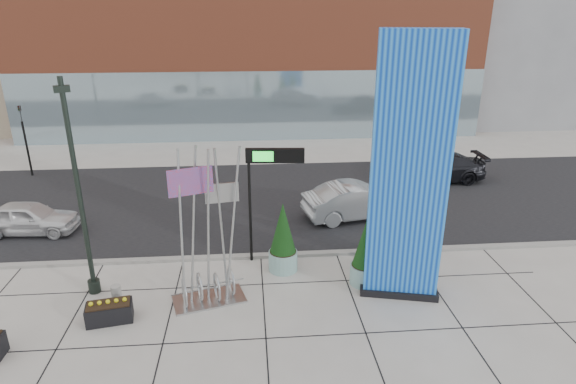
{
  "coord_description": "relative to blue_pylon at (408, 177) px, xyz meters",
  "views": [
    {
      "loc": [
        0.67,
        -12.73,
        9.1
      ],
      "look_at": [
        1.9,
        2.0,
        3.47
      ],
      "focal_mm": 30.0,
      "sensor_mm": 36.0,
      "label": 1
    }
  ],
  "objects": [
    {
      "name": "concrete_bollard",
      "position": [
        -9.46,
        0.05,
        -3.83
      ],
      "size": [
        0.33,
        0.33,
        0.65
      ],
      "primitive_type": "cylinder",
      "color": "gray",
      "rests_on": "ground"
    },
    {
      "name": "traffic_signal",
      "position": [
        -17.64,
        13.8,
        -1.86
      ],
      "size": [
        0.15,
        0.18,
        4.1
      ],
      "color": "black",
      "rests_on": "ground"
    },
    {
      "name": "round_planter_east",
      "position": [
        -0.04,
        2.4,
        -2.83
      ],
      "size": [
        1.12,
        1.12,
        2.81
      ],
      "color": "#80ACA7",
      "rests_on": "ground"
    },
    {
      "name": "street_asphalt",
      "position": [
        -5.64,
        8.8,
        -4.15
      ],
      "size": [
        80.0,
        12.0,
        0.02
      ],
      "primitive_type": "cube",
      "color": "black",
      "rests_on": "ground"
    },
    {
      "name": "lamp_post",
      "position": [
        -10.4,
        0.8,
        -1.18
      ],
      "size": [
        0.5,
        0.4,
        7.28
      ],
      "rotation": [
        0.0,
        0.0,
        0.4
      ],
      "color": "black",
      "rests_on": "ground"
    },
    {
      "name": "blue_pylon",
      "position": [
        0.0,
        0.0,
        0.0
      ],
      "size": [
        2.77,
        1.71,
        8.6
      ],
      "rotation": [
        0.0,
        0.0,
        -0.23
      ],
      "color": "#0C3BB9",
      "rests_on": "ground"
    },
    {
      "name": "car_white_west",
      "position": [
        -14.52,
        5.84,
        -3.46
      ],
      "size": [
        4.18,
        1.92,
        1.39
      ],
      "primitive_type": "imported",
      "rotation": [
        0.0,
        0.0,
        1.5
      ],
      "color": "silver",
      "rests_on": "ground"
    },
    {
      "name": "round_planter_mid",
      "position": [
        -1.05,
        0.6,
        -2.94
      ],
      "size": [
        1.02,
        1.02,
        2.56
      ],
      "color": "#80ACA7",
      "rests_on": "ground"
    },
    {
      "name": "public_art_sculpture",
      "position": [
        -6.44,
        -0.03,
        -2.76
      ],
      "size": [
        2.56,
        1.74,
        5.31
      ],
      "rotation": [
        0.0,
        0.0,
        0.26
      ],
      "color": "#ABAEB0",
      "rests_on": "ground"
    },
    {
      "name": "overhead_street_sign",
      "position": [
        -4.24,
        2.59,
        -0.31
      ],
      "size": [
        2.12,
        0.35,
        4.48
      ],
      "rotation": [
        0.0,
        0.0,
        -0.08
      ],
      "color": "black",
      "rests_on": "ground"
    },
    {
      "name": "tower_glass_front",
      "position": [
        -4.64,
        21.0,
        -1.66
      ],
      "size": [
        34.0,
        0.6,
        5.0
      ],
      "primitive_type": "cube",
      "color": "#8CA5B2",
      "rests_on": "ground"
    },
    {
      "name": "car_silver_mid",
      "position": [
        -0.07,
        6.29,
        -3.33
      ],
      "size": [
        5.26,
        2.76,
        1.65
      ],
      "primitive_type": "imported",
      "rotation": [
        0.0,
        0.0,
        1.78
      ],
      "color": "#9EA1A5",
      "rests_on": "ground"
    },
    {
      "name": "box_planter_north",
      "position": [
        -9.44,
        -0.92,
        -3.81
      ],
      "size": [
        1.48,
        0.92,
        0.76
      ],
      "rotation": [
        0.0,
        0.0,
        0.18
      ],
      "color": "black",
      "rests_on": "ground"
    },
    {
      "name": "curb_edge",
      "position": [
        -5.64,
        2.8,
        -4.1
      ],
      "size": [
        80.0,
        0.3,
        0.12
      ],
      "primitive_type": "cube",
      "color": "gray",
      "rests_on": "ground"
    },
    {
      "name": "car_dark_east",
      "position": [
        5.44,
        10.95,
        -3.38
      ],
      "size": [
        5.35,
        2.21,
        1.55
      ],
      "primitive_type": "imported",
      "rotation": [
        0.0,
        0.0,
        -1.58
      ],
      "color": "black",
      "rests_on": "ground"
    },
    {
      "name": "building_grey_parking",
      "position": [
        20.36,
        30.8,
        4.84
      ],
      "size": [
        20.0,
        18.0,
        18.0
      ],
      "primitive_type": "cube",
      "color": "slate",
      "rests_on": "ground"
    },
    {
      "name": "tower_podium",
      "position": [
        -4.64,
        25.8,
        1.34
      ],
      "size": [
        34.0,
        10.0,
        11.0
      ],
      "primitive_type": "cube",
      "color": "#AC4F32",
      "rests_on": "ground"
    },
    {
      "name": "ground",
      "position": [
        -5.64,
        -1.2,
        -4.16
      ],
      "size": [
        160.0,
        160.0,
        0.0
      ],
      "primitive_type": "plane",
      "color": "#9E9991",
      "rests_on": "ground"
    },
    {
      "name": "round_planter_west",
      "position": [
        -3.84,
        1.77,
        -2.89
      ],
      "size": [
        1.07,
        1.07,
        2.67
      ],
      "color": "#80ACA7",
      "rests_on": "ground"
    }
  ]
}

